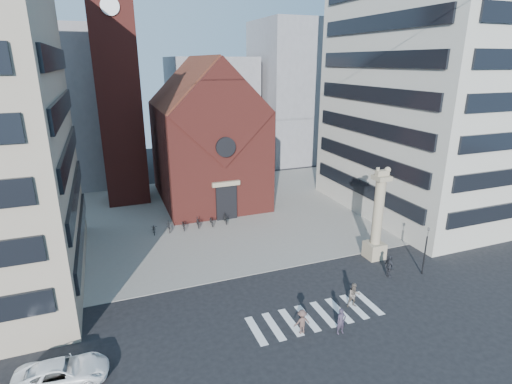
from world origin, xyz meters
TOP-DOWN VIEW (x-y plane):
  - ground at (0.00, 0.00)m, footprint 120.00×120.00m
  - piazza at (0.00, 19.00)m, footprint 46.00×30.00m
  - zebra_crossing at (0.55, -3.00)m, footprint 10.20×3.20m
  - church at (0.00, 25.04)m, footprint 12.00×16.65m
  - campanile at (-10.00, 28.00)m, footprint 5.50×5.50m
  - building_right at (24.00, 12.00)m, footprint 18.00×22.00m
  - bg_block_left at (-20.00, 40.00)m, footprint 16.00×14.00m
  - bg_block_mid at (6.00, 45.00)m, footprint 14.00×12.00m
  - bg_block_right at (22.00, 42.00)m, footprint 16.00×14.00m
  - lion_column at (10.01, 3.00)m, footprint 1.63×1.60m
  - traffic_light at (12.00, -1.00)m, footprint 0.13×0.16m
  - white_car at (-15.83, -3.39)m, footprint 5.14×2.60m
  - pedestrian_0 at (1.20, -5.24)m, footprint 0.69×0.47m
  - pedestrian_1 at (3.73, -2.97)m, footprint 1.09×0.93m
  - pedestrian_2 at (9.00, -0.37)m, footprint 0.60×1.20m
  - pedestrian_3 at (-1.22, -4.29)m, footprint 1.15×0.68m
  - scooter_0 at (-8.32, 15.78)m, footprint 0.78×1.87m
  - scooter_1 at (-6.76, 15.78)m, footprint 0.64×1.80m
  - scooter_2 at (-5.20, 15.78)m, footprint 0.78×1.87m
  - scooter_3 at (-3.64, 15.78)m, footprint 0.64×1.80m
  - scooter_4 at (-2.07, 15.78)m, footprint 0.78×1.87m
  - scooter_5 at (-0.51, 15.78)m, footprint 0.64×1.80m

SIDE VIEW (x-z plane):
  - ground at x=0.00m, z-range 0.00..0.00m
  - zebra_crossing at x=0.55m, z-range 0.00..0.01m
  - piazza at x=0.00m, z-range 0.00..0.05m
  - scooter_0 at x=-8.32m, z-range 0.05..1.01m
  - scooter_2 at x=-5.20m, z-range 0.05..1.01m
  - scooter_4 at x=-2.07m, z-range 0.05..1.01m
  - scooter_1 at x=-6.76m, z-range 0.05..1.11m
  - scooter_3 at x=-3.64m, z-range 0.05..1.11m
  - scooter_5 at x=-0.51m, z-range 0.05..1.11m
  - white_car at x=-15.83m, z-range 0.00..1.39m
  - pedestrian_3 at x=-1.22m, z-range 0.00..1.75m
  - pedestrian_0 at x=1.20m, z-range 0.00..1.85m
  - pedestrian_1 at x=3.73m, z-range 0.00..1.94m
  - pedestrian_2 at x=9.00m, z-range 0.00..1.97m
  - traffic_light at x=12.00m, z-range 0.14..4.44m
  - lion_column at x=10.01m, z-range -0.88..7.79m
  - church at x=0.00m, z-range -1.02..16.98m
  - bg_block_mid at x=6.00m, z-range 0.00..18.00m
  - bg_block_left at x=-20.00m, z-range 0.00..22.00m
  - bg_block_right at x=22.00m, z-range 0.00..24.00m
  - campanile at x=-10.00m, z-range 0.14..31.34m
  - building_right at x=24.00m, z-range 0.00..32.00m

